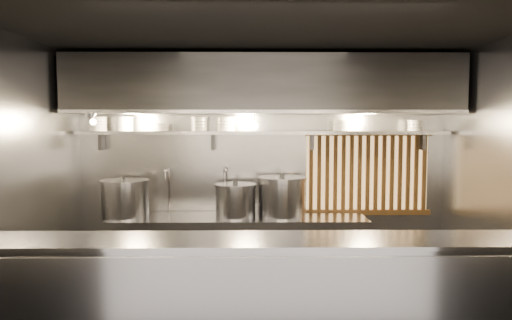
{
  "coord_description": "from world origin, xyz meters",
  "views": [
    {
      "loc": [
        -0.15,
        -4.66,
        2.01
      ],
      "look_at": [
        -0.09,
        0.55,
        1.61
      ],
      "focal_mm": 35.0,
      "sensor_mm": 36.0,
      "label": 1
    }
  ],
  "objects_px": {
    "stock_pot_right": "(235,200)",
    "pendant_bulb": "(254,126)",
    "heat_lamp": "(91,117)",
    "stock_pot_left": "(125,198)",
    "stock_pot_mid": "(282,197)"
  },
  "relations": [
    {
      "from": "pendant_bulb",
      "to": "stock_pot_left",
      "type": "relative_size",
      "value": 0.26
    },
    {
      "from": "heat_lamp",
      "to": "stock_pot_right",
      "type": "bearing_deg",
      "value": 8.61
    },
    {
      "from": "stock_pot_left",
      "to": "stock_pot_right",
      "type": "relative_size",
      "value": 1.13
    },
    {
      "from": "stock_pot_right",
      "to": "pendant_bulb",
      "type": "bearing_deg",
      "value": 26.56
    },
    {
      "from": "heat_lamp",
      "to": "stock_pot_right",
      "type": "xyz_separation_m",
      "value": [
        1.58,
        0.24,
        -0.97
      ]
    },
    {
      "from": "pendant_bulb",
      "to": "stock_pot_left",
      "type": "xyz_separation_m",
      "value": [
        -1.51,
        -0.09,
        -0.84
      ]
    },
    {
      "from": "stock_pot_left",
      "to": "stock_pot_right",
      "type": "bearing_deg",
      "value": -1.01
    },
    {
      "from": "heat_lamp",
      "to": "pendant_bulb",
      "type": "distance_m",
      "value": 1.83
    },
    {
      "from": "pendant_bulb",
      "to": "stock_pot_mid",
      "type": "xyz_separation_m",
      "value": [
        0.32,
        -0.07,
        -0.83
      ]
    },
    {
      "from": "stock_pot_right",
      "to": "stock_pot_left",
      "type": "bearing_deg",
      "value": 178.99
    },
    {
      "from": "pendant_bulb",
      "to": "stock_pot_right",
      "type": "relative_size",
      "value": 0.29
    },
    {
      "from": "heat_lamp",
      "to": "stock_pot_left",
      "type": "relative_size",
      "value": 0.48
    },
    {
      "from": "stock_pot_mid",
      "to": "stock_pot_left",
      "type": "bearing_deg",
      "value": -179.51
    },
    {
      "from": "stock_pot_left",
      "to": "stock_pot_mid",
      "type": "relative_size",
      "value": 0.96
    },
    {
      "from": "stock_pot_left",
      "to": "stock_pot_mid",
      "type": "bearing_deg",
      "value": 0.49
    }
  ]
}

